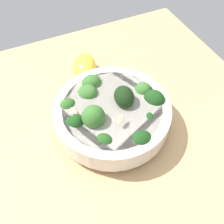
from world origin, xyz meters
TOP-DOWN VIEW (x-y plane):
  - ground_plane at (0.00, 0.00)cm, footprint 61.88×61.88cm
  - bowl_of_broccoli at (1.59, -1.99)cm, footprint 22.00×22.03cm
  - lemon_wedge at (-14.26, -1.43)cm, footprint 9.10×7.35cm

SIDE VIEW (x-z plane):
  - ground_plane at x=0.00cm, z-range -4.08..0.00cm
  - lemon_wedge at x=-14.26cm, z-range 0.00..4.48cm
  - bowl_of_broccoli at x=1.59cm, z-range -0.96..8.46cm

